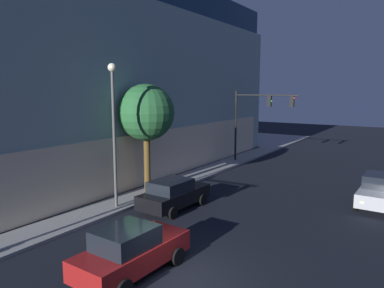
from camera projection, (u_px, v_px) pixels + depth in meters
ground_plane at (177, 280)px, 12.02m from camera, size 120.00×120.00×0.00m
modern_building at (41, 82)px, 33.83m from camera, size 31.68×31.40×14.31m
traffic_light_far_corner at (259, 111)px, 30.62m from camera, size 0.72×5.41×6.11m
street_lamp_sidewalk at (114, 118)px, 18.53m from camera, size 0.44×0.44×7.50m
sidewalk_tree at (146, 113)px, 21.61m from camera, size 3.41×3.41×6.53m
car_red at (131, 250)px, 12.35m from camera, size 4.38×2.14×1.73m
car_black at (174, 194)px, 19.16m from camera, size 4.35×2.16×1.63m
car_silver at (381, 191)px, 19.56m from camera, size 4.23×2.22×1.73m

